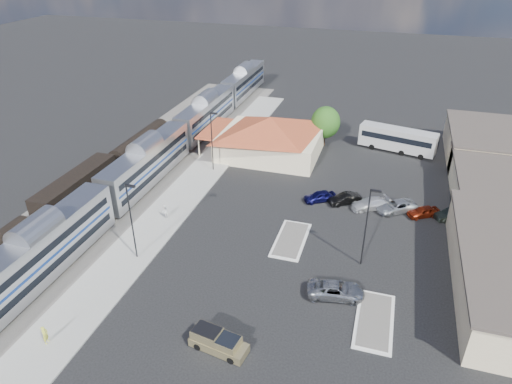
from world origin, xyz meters
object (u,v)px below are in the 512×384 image
(station_depot, at_px, (270,136))
(pickup_truck, at_px, (219,342))
(coach_bus, at_px, (398,139))
(suv, at_px, (336,290))

(station_depot, distance_m, pickup_truck, 39.63)
(coach_bus, bearing_deg, pickup_truck, 177.78)
(pickup_truck, height_order, suv, pickup_truck)
(station_depot, height_order, pickup_truck, station_depot)
(suv, xyz_separation_m, coach_bus, (4.29, 36.77, 1.44))
(station_depot, bearing_deg, coach_bus, 20.25)
(coach_bus, bearing_deg, suv, -173.58)
(pickup_truck, xyz_separation_m, suv, (8.30, 9.27, -0.05))
(pickup_truck, distance_m, suv, 12.45)
(station_depot, distance_m, suv, 33.29)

